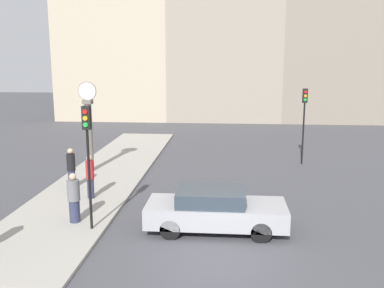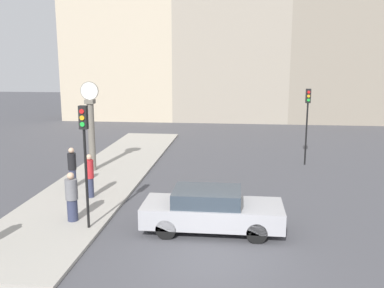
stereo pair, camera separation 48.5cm
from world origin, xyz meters
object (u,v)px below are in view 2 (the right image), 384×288
object	(u,v)px
traffic_light_near	(85,142)
pedestrian_grey_jacket	(72,197)
pedestrian_black_jacket	(72,167)
pedestrian_red_top	(90,176)
sedan_car	(211,210)
traffic_light_far	(307,111)
street_clock	(91,128)

from	to	relation	value
traffic_light_near	pedestrian_grey_jacket	world-z (taller)	traffic_light_near
pedestrian_black_jacket	traffic_light_near	bearing A→B (deg)	-62.64
traffic_light_near	pedestrian_grey_jacket	size ratio (longest dim) A/B	2.36
traffic_light_near	pedestrian_red_top	distance (m)	3.87
sedan_car	traffic_light_near	world-z (taller)	traffic_light_near
pedestrian_black_jacket	traffic_light_far	bearing A→B (deg)	27.67
traffic_light_near	traffic_light_far	world-z (taller)	traffic_light_near
traffic_light_far	street_clock	bearing A→B (deg)	-165.60
traffic_light_near	pedestrian_red_top	world-z (taller)	traffic_light_near
street_clock	pedestrian_red_top	size ratio (longest dim) A/B	2.49
street_clock	pedestrian_grey_jacket	distance (m)	7.13
pedestrian_grey_jacket	sedan_car	bearing A→B (deg)	-1.05
traffic_light_far	pedestrian_grey_jacket	size ratio (longest dim) A/B	2.37
sedan_car	pedestrian_red_top	world-z (taller)	pedestrian_red_top
traffic_light_far	pedestrian_red_top	distance (m)	12.13
pedestrian_grey_jacket	pedestrian_black_jacket	bearing A→B (deg)	111.47
traffic_light_near	traffic_light_far	xyz separation A→B (m)	(8.64, 10.20, -0.10)
traffic_light_near	pedestrian_black_jacket	world-z (taller)	traffic_light_near
sedan_car	pedestrian_red_top	bearing A→B (deg)	152.60
traffic_light_near	pedestrian_red_top	xyz separation A→B (m)	(-1.03, 3.13, -2.02)
traffic_light_far	pedestrian_red_top	bearing A→B (deg)	-143.83
sedan_car	pedestrian_grey_jacket	distance (m)	4.90
traffic_light_near	traffic_light_far	size ratio (longest dim) A/B	1.00
traffic_light_far	pedestrian_grey_jacket	xyz separation A→B (m)	(-9.41, -9.65, -1.98)
traffic_light_near	pedestrian_black_jacket	xyz separation A→B (m)	(-2.31, 4.46, -2.05)
street_clock	traffic_light_far	bearing A→B (deg)	14.40
pedestrian_red_top	traffic_light_far	bearing A→B (deg)	36.17
sedan_car	pedestrian_red_top	xyz separation A→B (m)	(-5.15, 2.67, 0.30)
sedan_car	pedestrian_black_jacket	size ratio (longest dim) A/B	2.63
traffic_light_near	street_clock	xyz separation A→B (m)	(-2.40, 7.37, -0.75)
pedestrian_grey_jacket	pedestrian_red_top	xyz separation A→B (m)	(-0.26, 2.58, 0.06)
traffic_light_near	street_clock	bearing A→B (deg)	108.03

